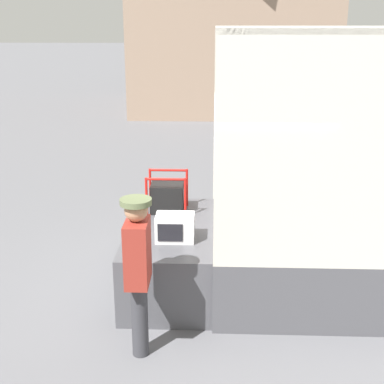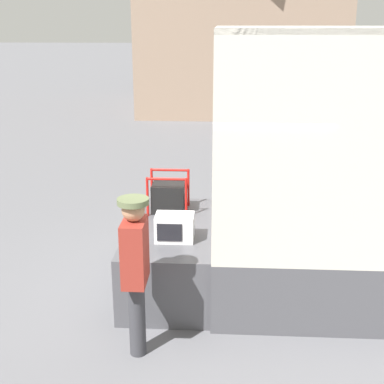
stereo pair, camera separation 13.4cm
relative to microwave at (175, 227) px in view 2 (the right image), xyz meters
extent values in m
plane|color=slate|center=(0.48, 0.46, -1.03)|extent=(160.00, 160.00, 0.00)
cube|color=#4C4C51|center=(2.77, 0.46, -0.60)|extent=(4.59, 2.43, 0.87)
cube|color=beige|center=(2.77, 1.64, 1.12)|extent=(4.59, 0.06, 2.56)
cylinder|color=yellow|center=(1.59, -0.11, 0.03)|extent=(0.30, 0.30, 0.38)
cube|color=olive|center=(2.24, 0.90, 0.00)|extent=(0.44, 0.32, 0.32)
cube|color=#4C4C51|center=(-0.10, 0.46, -0.60)|extent=(1.15, 2.31, 0.87)
cube|color=white|center=(0.00, 0.00, 0.00)|extent=(0.48, 0.35, 0.33)
cube|color=black|center=(-0.05, -0.18, 0.00)|extent=(0.31, 0.01, 0.22)
cube|color=black|center=(-0.18, 1.06, 0.04)|extent=(0.46, 0.40, 0.41)
cylinder|color=slate|center=(0.00, 1.06, 0.06)|extent=(0.17, 0.22, 0.22)
cylinder|color=red|center=(-0.46, 0.83, 0.12)|extent=(0.04, 0.04, 0.56)
cylinder|color=red|center=(0.09, 0.83, 0.12)|extent=(0.04, 0.04, 0.56)
cylinder|color=red|center=(-0.46, 1.30, 0.12)|extent=(0.04, 0.04, 0.56)
cylinder|color=red|center=(0.09, 1.30, 0.12)|extent=(0.04, 0.04, 0.56)
cylinder|color=red|center=(-0.18, 0.83, 0.38)|extent=(0.54, 0.04, 0.04)
cylinder|color=red|center=(-0.18, 1.30, 0.38)|extent=(0.54, 0.04, 0.04)
cylinder|color=#38383D|center=(-0.31, -1.18, -0.59)|extent=(0.18, 0.18, 0.87)
cube|color=maroon|center=(-0.31, -1.18, 0.19)|extent=(0.24, 0.44, 0.69)
sphere|color=tan|center=(-0.31, -1.18, 0.65)|extent=(0.24, 0.24, 0.24)
cylinder|color=#606B47|center=(-0.31, -1.18, 0.74)|extent=(0.32, 0.32, 0.06)
cube|color=gray|center=(1.17, 16.33, 2.21)|extent=(7.62, 6.83, 6.48)
camera|label=1|loc=(0.45, -6.22, 2.48)|focal=50.00mm
camera|label=2|loc=(0.58, -6.21, 2.48)|focal=50.00mm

